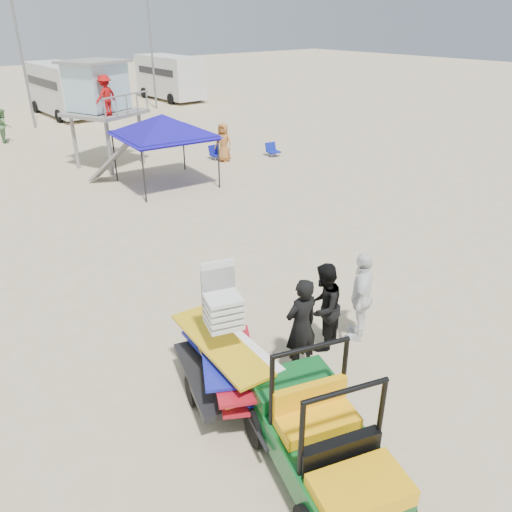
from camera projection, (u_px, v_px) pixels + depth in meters
ground at (337, 380)px, 9.31m from camera, size 140.00×140.00×0.00m
utility_cart at (323, 431)px, 6.94m from camera, size 2.05×2.90×2.00m
surf_trailer at (225, 351)px, 8.56m from camera, size 1.97×2.75×2.30m
man_left at (301, 326)px, 9.20m from camera, size 0.75×0.52×1.94m
man_mid at (323, 307)px, 9.88m from camera, size 1.11×1.00×1.86m
man_right at (361, 296)px, 10.16m from camera, size 1.22×1.02×1.96m
lifeguard_tower at (99, 91)px, 21.06m from camera, size 3.53×3.53×4.34m
canopy_blue at (162, 118)px, 18.85m from camera, size 3.51×3.51×3.16m
beach_chair_b at (216, 152)px, 23.37m from camera, size 0.55×0.58×0.64m
beach_chair_c at (272, 149)px, 23.87m from camera, size 0.61×0.66×0.64m
rv_mid_right at (62, 87)px, 32.84m from camera, size 2.64×7.00×3.25m
rv_far_right at (170, 76)px, 38.99m from camera, size 2.64×6.60×3.25m
light_pole_left at (22, 56)px, 28.09m from camera, size 0.14×0.14×8.00m
light_pole_right at (152, 49)px, 34.24m from camera, size 0.14×0.14×8.00m
distant_beachgoers at (98, 133)px, 24.62m from camera, size 7.56×11.41×1.74m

